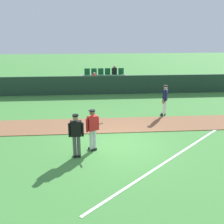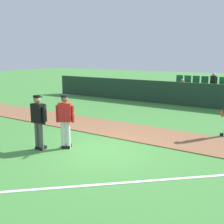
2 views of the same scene
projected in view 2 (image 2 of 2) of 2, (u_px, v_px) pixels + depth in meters
The scene contains 7 objects.
ground_plane at pixel (100, 150), 8.87m from camera, with size 80.00×80.00×0.00m, color #42843A.
infield_dirt_path at pixel (136, 132), 10.86m from camera, with size 28.00×2.19×0.03m, color brown.
foul_line_chalk at pixel (188, 178), 6.86m from camera, with size 12.00×0.10×0.01m, color white.
dugout_fence at pixel (190, 94), 16.23m from camera, with size 20.00×0.16×1.39m, color #1E3828.
stadium_bleachers at pixel (197, 95), 17.46m from camera, with size 3.90×2.10×1.90m.
batter_red_jersey at pixel (65, 119), 8.86m from camera, with size 0.74×0.70×1.76m.
umpire_home_plate at pixel (39, 119), 8.75m from camera, with size 0.59×0.32×1.76m.
Camera 2 is at (4.89, -6.88, 3.01)m, focal length 44.53 mm.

